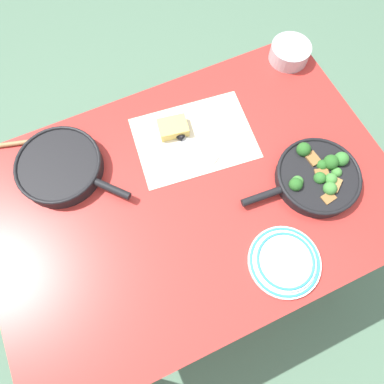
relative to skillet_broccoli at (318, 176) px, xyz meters
name	(u,v)px	position (x,y,z in m)	size (l,w,h in m)	color
ground_plane	(192,247)	(-0.38, 0.12, -0.81)	(14.00, 14.00, 0.00)	#51755B
dining_table_red	(192,203)	(-0.38, 0.12, -0.11)	(1.29, 0.88, 0.78)	#B72D28
skillet_broccoli	(318,176)	(0.00, 0.00, 0.00)	(0.39, 0.27, 0.08)	black
skillet_eggs	(60,167)	(-0.73, 0.37, 0.00)	(0.31, 0.34, 0.05)	black
wooden_spoon	(28,142)	(-0.81, 0.52, -0.02)	(0.38, 0.13, 0.02)	#A87A4C
parchment_sheet	(194,138)	(-0.29, 0.30, -0.03)	(0.42, 0.32, 0.00)	beige
grater_knife	(181,138)	(-0.33, 0.32, -0.02)	(0.13, 0.21, 0.02)	silver
cheese_block	(173,128)	(-0.34, 0.36, -0.01)	(0.11, 0.09, 0.04)	#E0C15B
dinner_plate_stack	(285,261)	(-0.22, -0.19, -0.02)	(0.21, 0.21, 0.03)	white
prep_bowl_steel	(290,52)	(0.17, 0.47, 0.00)	(0.15, 0.15, 0.06)	#B7B7BC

